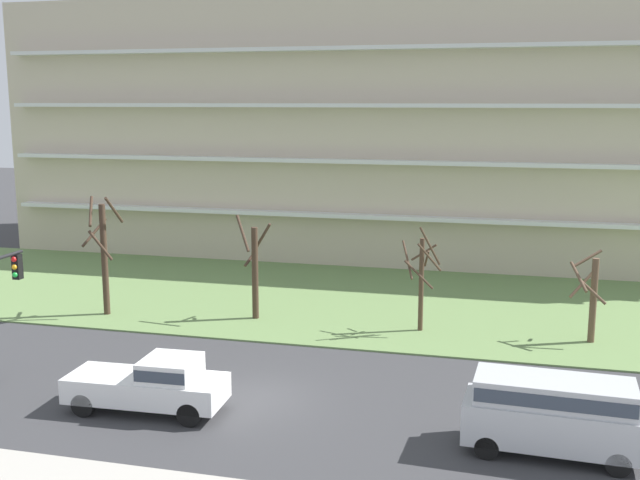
% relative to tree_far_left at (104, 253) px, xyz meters
% --- Properties ---
extents(ground, '(160.00, 160.00, 0.00)m').
position_rel_tree_far_left_xyz_m(ground, '(10.44, -8.27, -3.14)').
color(ground, '#38383A').
extents(grass_lawn_strip, '(80.00, 16.00, 0.08)m').
position_rel_tree_far_left_xyz_m(grass_lawn_strip, '(10.44, 5.73, -3.10)').
color(grass_lawn_strip, '#66844C').
rests_on(grass_lawn_strip, ground).
extents(apartment_building, '(50.23, 14.48, 16.94)m').
position_rel_tree_far_left_xyz_m(apartment_building, '(10.44, 20.50, 5.33)').
color(apartment_building, beige).
rests_on(apartment_building, ground).
extents(tree_far_left, '(1.80, 1.77, 6.00)m').
position_rel_tree_far_left_xyz_m(tree_far_left, '(0.00, 0.00, 0.00)').
color(tree_far_left, '#423023').
rests_on(tree_far_left, ground).
extents(tree_left, '(1.71, 1.72, 5.12)m').
position_rel_tree_far_left_xyz_m(tree_left, '(7.34, 1.14, -0.59)').
color(tree_left, '#423023').
rests_on(tree_left, ground).
extents(tree_center, '(1.89, 1.61, 5.01)m').
position_rel_tree_far_left_xyz_m(tree_center, '(15.35, 1.03, -0.54)').
color(tree_center, '#4C3828').
rests_on(tree_center, ground).
extents(tree_right, '(1.53, 2.07, 4.06)m').
position_rel_tree_far_left_xyz_m(tree_right, '(22.67, 1.22, -0.98)').
color(tree_right, brown).
rests_on(tree_right, ground).
extents(pickup_white_near_left, '(5.47, 2.19, 1.95)m').
position_rel_tree_far_left_xyz_m(pickup_white_near_left, '(7.61, -10.26, -2.13)').
color(pickup_white_near_left, white).
rests_on(pickup_white_near_left, ground).
extents(van_silver_center_right, '(5.29, 2.26, 2.36)m').
position_rel_tree_far_left_xyz_m(van_silver_center_right, '(20.62, -10.27, -1.75)').
color(van_silver_center_right, '#B7BABF').
rests_on(van_silver_center_right, ground).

